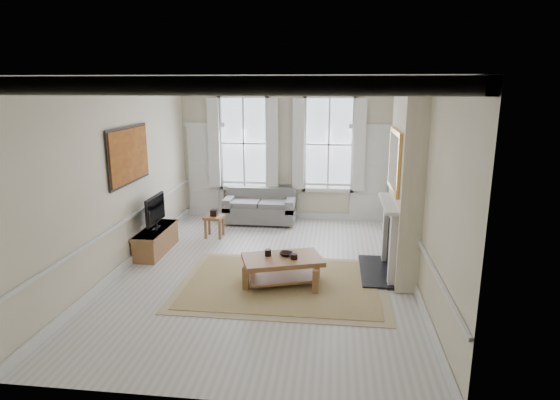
# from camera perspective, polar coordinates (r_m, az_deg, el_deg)

# --- Properties ---
(floor) EXTENTS (7.20, 7.20, 0.00)m
(floor) POSITION_cam_1_polar(r_m,az_deg,el_deg) (8.62, -1.85, -8.73)
(floor) COLOR #B7B5AD
(floor) RESTS_ON ground
(ceiling) EXTENTS (7.20, 7.20, 0.00)m
(ceiling) POSITION_cam_1_polar(r_m,az_deg,el_deg) (7.95, -2.04, 14.51)
(ceiling) COLOR white
(ceiling) RESTS_ON back_wall
(back_wall) EXTENTS (5.20, 0.00, 5.20)m
(back_wall) POSITION_cam_1_polar(r_m,az_deg,el_deg) (11.64, 0.74, 5.92)
(back_wall) COLOR beige
(back_wall) RESTS_ON floor
(left_wall) EXTENTS (0.00, 7.20, 7.20)m
(left_wall) POSITION_cam_1_polar(r_m,az_deg,el_deg) (8.88, -18.78, 2.69)
(left_wall) COLOR beige
(left_wall) RESTS_ON floor
(right_wall) EXTENTS (0.00, 7.20, 7.20)m
(right_wall) POSITION_cam_1_polar(r_m,az_deg,el_deg) (8.14, 16.47, 1.89)
(right_wall) COLOR beige
(right_wall) RESTS_ON floor
(window_left) EXTENTS (1.26, 0.20, 2.20)m
(window_left) POSITION_cam_1_polar(r_m,az_deg,el_deg) (11.72, -4.43, 6.92)
(window_left) COLOR #B2BCC6
(window_left) RESTS_ON back_wall
(window_right) EXTENTS (1.26, 0.20, 2.20)m
(window_right) POSITION_cam_1_polar(r_m,az_deg,el_deg) (11.50, 5.97, 6.76)
(window_right) COLOR #B2BCC6
(window_right) RESTS_ON back_wall
(door_left) EXTENTS (0.90, 0.08, 2.30)m
(door_left) POSITION_cam_1_polar(r_m,az_deg,el_deg) (12.07, -9.02, 3.39)
(door_left) COLOR silver
(door_left) RESTS_ON floor
(door_right) EXTENTS (0.90, 0.08, 2.30)m
(door_right) POSITION_cam_1_polar(r_m,az_deg,el_deg) (11.65, 10.80, 2.94)
(door_right) COLOR silver
(door_right) RESTS_ON floor
(painting) EXTENTS (0.05, 1.66, 1.06)m
(painting) POSITION_cam_1_polar(r_m,az_deg,el_deg) (9.08, -17.92, 5.22)
(painting) COLOR #A4641C
(painting) RESTS_ON left_wall
(chimney_breast) EXTENTS (0.35, 1.70, 3.38)m
(chimney_breast) POSITION_cam_1_polar(r_m,az_deg,el_deg) (8.31, 15.06, 2.22)
(chimney_breast) COLOR beige
(chimney_breast) RESTS_ON floor
(hearth) EXTENTS (0.55, 1.50, 0.05)m
(hearth) POSITION_cam_1_polar(r_m,az_deg,el_deg) (8.74, 11.58, -8.50)
(hearth) COLOR black
(hearth) RESTS_ON floor
(fireplace) EXTENTS (0.21, 1.45, 1.33)m
(fireplace) POSITION_cam_1_polar(r_m,az_deg,el_deg) (8.52, 13.15, -4.11)
(fireplace) COLOR silver
(fireplace) RESTS_ON floor
(mirror) EXTENTS (0.06, 1.26, 1.06)m
(mirror) POSITION_cam_1_polar(r_m,az_deg,el_deg) (8.22, 13.72, 4.66)
(mirror) COLOR gold
(mirror) RESTS_ON chimney_breast
(sofa) EXTENTS (1.71, 0.83, 0.83)m
(sofa) POSITION_cam_1_polar(r_m,az_deg,el_deg) (11.50, -2.40, -1.05)
(sofa) COLOR slate
(sofa) RESTS_ON floor
(side_table) EXTENTS (0.44, 0.44, 0.49)m
(side_table) POSITION_cam_1_polar(r_m,az_deg,el_deg) (10.49, -8.03, -2.49)
(side_table) COLOR brown
(side_table) RESTS_ON floor
(rug) EXTENTS (3.50, 2.60, 0.02)m
(rug) POSITION_cam_1_polar(r_m,az_deg,el_deg) (8.09, 0.29, -10.18)
(rug) COLOR #947F4C
(rug) RESTS_ON floor
(coffee_table) EXTENTS (1.48, 1.14, 0.49)m
(coffee_table) POSITION_cam_1_polar(r_m,az_deg,el_deg) (7.94, 0.29, -7.56)
(coffee_table) COLOR brown
(coffee_table) RESTS_ON rug
(ceramic_pot_a) EXTENTS (0.11, 0.11, 0.11)m
(ceramic_pot_a) POSITION_cam_1_polar(r_m,az_deg,el_deg) (7.97, -1.47, -6.44)
(ceramic_pot_a) COLOR black
(ceramic_pot_a) RESTS_ON coffee_table
(ceramic_pot_b) EXTENTS (0.12, 0.12, 0.09)m
(ceramic_pot_b) POSITION_cam_1_polar(r_m,az_deg,el_deg) (7.83, 1.71, -6.91)
(ceramic_pot_b) COLOR black
(ceramic_pot_b) RESTS_ON coffee_table
(bowl) EXTENTS (0.27, 0.27, 0.06)m
(bowl) POSITION_cam_1_polar(r_m,az_deg,el_deg) (7.99, 0.73, -6.59)
(bowl) COLOR black
(bowl) RESTS_ON coffee_table
(tv_stand) EXTENTS (0.45, 1.39, 0.50)m
(tv_stand) POSITION_cam_1_polar(r_m,az_deg,el_deg) (9.82, -14.85, -4.78)
(tv_stand) COLOR brown
(tv_stand) RESTS_ON floor
(tv) EXTENTS (0.08, 0.90, 0.68)m
(tv) POSITION_cam_1_polar(r_m,az_deg,el_deg) (9.63, -14.96, -1.16)
(tv) COLOR black
(tv) RESTS_ON tv_stand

